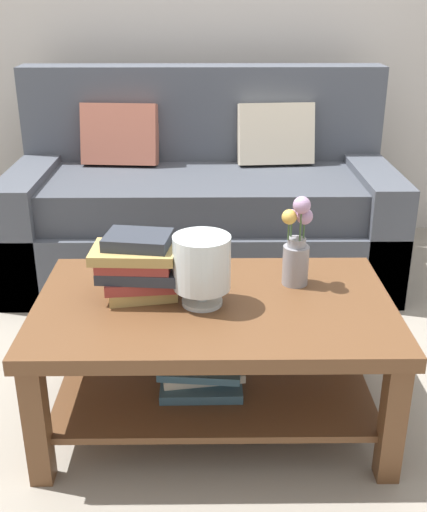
{
  "coord_description": "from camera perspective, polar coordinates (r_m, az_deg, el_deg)",
  "views": [
    {
      "loc": [
        -0.03,
        -2.23,
        1.42
      ],
      "look_at": [
        -0.01,
        -0.22,
        0.57
      ],
      "focal_mm": 44.01,
      "sensor_mm": 36.0,
      "label": 1
    }
  ],
  "objects": [
    {
      "name": "coffee_table",
      "position": [
        2.16,
        -0.04,
        -7.32
      ],
      "size": [
        1.19,
        0.73,
        0.47
      ],
      "color": "brown",
      "rests_on": "ground"
    },
    {
      "name": "flower_pitcher",
      "position": [
        2.18,
        7.58,
        0.99
      ],
      "size": [
        0.11,
        0.1,
        0.33
      ],
      "color": "gray",
      "rests_on": "coffee_table"
    },
    {
      "name": "ground_plane",
      "position": [
        2.65,
        0.19,
        -9.58
      ],
      "size": [
        10.0,
        10.0,
        0.0
      ],
      "primitive_type": "plane",
      "color": "gray"
    },
    {
      "name": "glass_hurricane_vase",
      "position": [
        2.02,
        -1.08,
        -0.78
      ],
      "size": [
        0.19,
        0.19,
        0.24
      ],
      "color": "silver",
      "rests_on": "coffee_table"
    },
    {
      "name": "couch",
      "position": [
        3.37,
        -1.0,
        4.56
      ],
      "size": [
        1.95,
        0.9,
        1.06
      ],
      "color": "#474C56",
      "rests_on": "ground"
    },
    {
      "name": "back_wall",
      "position": [
        3.88,
        -0.15,
        21.84
      ],
      "size": [
        6.4,
        0.12,
        2.7
      ],
      "primitive_type": "cube",
      "color": "#BCB7B2",
      "rests_on": "ground"
    },
    {
      "name": "book_stack_main",
      "position": [
        2.11,
        -6.81,
        -0.88
      ],
      "size": [
        0.31,
        0.24,
        0.22
      ],
      "color": "tan",
      "rests_on": "coffee_table"
    }
  ]
}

